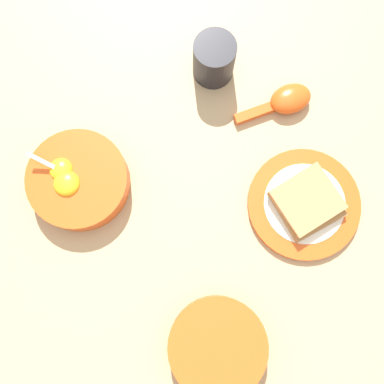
# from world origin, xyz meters

# --- Properties ---
(ground_plane) EXTENTS (3.00, 3.00, 0.00)m
(ground_plane) POSITION_xyz_m (0.00, 0.00, 0.00)
(ground_plane) COLOR tan
(egg_bowl) EXTENTS (0.18, 0.18, 0.08)m
(egg_bowl) POSITION_xyz_m (0.02, -0.15, 0.03)
(egg_bowl) COLOR #DB5119
(egg_bowl) RESTS_ON ground_plane
(toast_plate) EXTENTS (0.20, 0.20, 0.01)m
(toast_plate) POSITION_xyz_m (-0.01, 0.25, 0.01)
(toast_plate) COLOR #DB5119
(toast_plate) RESTS_ON ground_plane
(toast_sandwich) EXTENTS (0.14, 0.14, 0.03)m
(toast_sandwich) POSITION_xyz_m (-0.01, 0.25, 0.03)
(toast_sandwich) COLOR #9E7042
(toast_sandwich) RESTS_ON toast_plate
(soup_spoon) EXTENTS (0.11, 0.14, 0.03)m
(soup_spoon) POSITION_xyz_m (-0.20, 0.19, 0.02)
(soup_spoon) COLOR #DB5119
(soup_spoon) RESTS_ON ground_plane
(congee_bowl) EXTENTS (0.16, 0.16, 0.05)m
(congee_bowl) POSITION_xyz_m (0.25, 0.13, 0.03)
(congee_bowl) COLOR #DB5119
(congee_bowl) RESTS_ON ground_plane
(drinking_cup) EXTENTS (0.08, 0.08, 0.09)m
(drinking_cup) POSITION_xyz_m (-0.24, 0.05, 0.05)
(drinking_cup) COLOR black
(drinking_cup) RESTS_ON ground_plane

